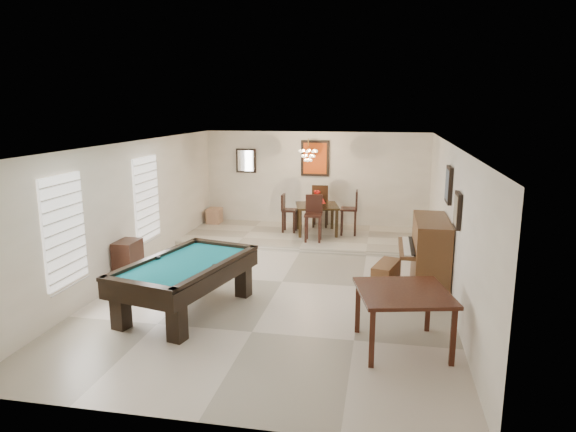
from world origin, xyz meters
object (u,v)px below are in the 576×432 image
(dining_chair_south, at_px, (313,219))
(dining_chair_east, at_px, (349,213))
(pool_table, at_px, (187,287))
(upright_piano, at_px, (421,255))
(corner_bench, at_px, (214,216))
(dining_table, at_px, (317,217))
(square_table, at_px, (402,319))
(piano_bench, at_px, (386,275))
(dining_chair_north, at_px, (320,205))
(apothecary_chest, at_px, (128,263))
(flower_vase, at_px, (317,195))
(chandelier, at_px, (308,151))
(dining_chair_west, at_px, (289,213))

(dining_chair_south, height_order, dining_chair_east, dining_chair_east)
(pool_table, distance_m, upright_piano, 4.16)
(corner_bench, bearing_deg, dining_table, -12.18)
(dining_table, relative_size, dining_chair_south, 0.94)
(square_table, xyz_separation_m, piano_bench, (-0.22, 2.38, -0.18))
(dining_table, xyz_separation_m, dining_chair_north, (-0.01, 0.76, 0.14))
(apothecary_chest, relative_size, flower_vase, 3.16)
(dining_chair_south, bearing_deg, square_table, -71.61)
(square_table, xyz_separation_m, dining_table, (-1.95, 5.76, 0.13))
(upright_piano, relative_size, dining_chair_south, 1.45)
(dining_chair_north, distance_m, dining_chair_east, 1.09)
(pool_table, distance_m, dining_chair_east, 5.58)
(dining_chair_north, bearing_deg, flower_vase, 88.15)
(dining_chair_south, distance_m, dining_chair_north, 1.55)
(pool_table, xyz_separation_m, flower_vase, (1.44, 5.08, 0.69))
(upright_piano, distance_m, chandelier, 4.32)
(flower_vase, relative_size, dining_chair_north, 0.23)
(square_table, distance_m, dining_chair_west, 6.35)
(chandelier, bearing_deg, square_table, -68.78)
(square_table, relative_size, dining_table, 1.17)
(apothecary_chest, xyz_separation_m, corner_bench, (0.07, 4.71, -0.10))
(piano_bench, bearing_deg, apothecary_chest, -171.52)
(pool_table, xyz_separation_m, dining_table, (1.44, 5.08, 0.14))
(pool_table, height_order, dining_chair_north, dining_chair_north)
(dining_chair_south, height_order, chandelier, chandelier)
(dining_chair_north, bearing_deg, dining_chair_west, 44.84)
(dining_chair_south, bearing_deg, dining_chair_east, 43.47)
(chandelier, bearing_deg, dining_chair_north, 78.77)
(dining_chair_north, xyz_separation_m, dining_chair_west, (-0.70, -0.75, -0.08))
(dining_chair_south, bearing_deg, corner_bench, 151.33)
(dining_chair_east, bearing_deg, dining_chair_west, -92.11)
(apothecary_chest, distance_m, dining_chair_south, 4.46)
(piano_bench, bearing_deg, square_table, -84.70)
(square_table, distance_m, dining_table, 6.08)
(dining_chair_south, bearing_deg, dining_chair_west, 129.22)
(upright_piano, bearing_deg, dining_chair_north, 119.65)
(piano_bench, relative_size, chandelier, 1.42)
(dining_chair_west, distance_m, dining_chair_east, 1.50)
(piano_bench, relative_size, dining_table, 0.83)
(dining_table, xyz_separation_m, corner_bench, (-2.91, 0.63, -0.22))
(square_table, height_order, flower_vase, flower_vase)
(pool_table, xyz_separation_m, dining_chair_west, (0.74, 5.09, 0.20))
(upright_piano, distance_m, dining_chair_north, 4.74)
(apothecary_chest, bearing_deg, dining_chair_east, 47.40)
(apothecary_chest, bearing_deg, upright_piano, 7.82)
(corner_bench, bearing_deg, upright_piano, -37.21)
(apothecary_chest, height_order, corner_bench, apothecary_chest)
(piano_bench, relative_size, flower_vase, 3.21)
(corner_bench, bearing_deg, square_table, -52.72)
(dining_chair_west, bearing_deg, apothecary_chest, 150.53)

